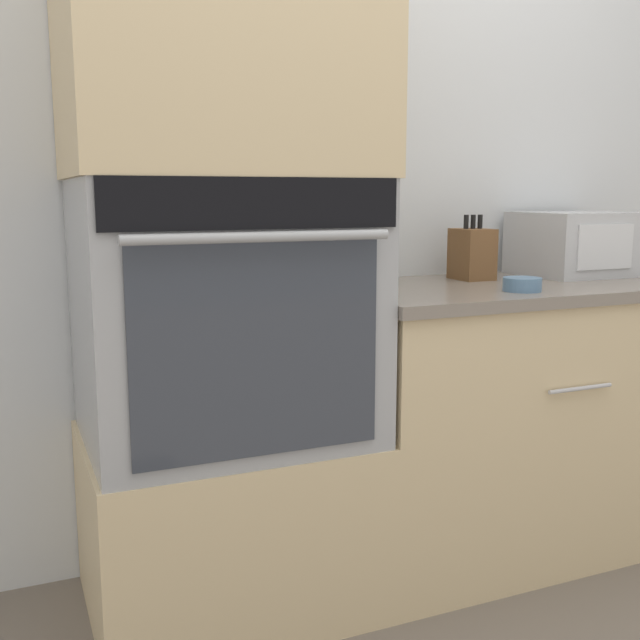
# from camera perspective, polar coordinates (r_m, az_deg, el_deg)

# --- Properties ---
(ground_plane) EXTENTS (12.00, 12.00, 0.00)m
(ground_plane) POSITION_cam_1_polar(r_m,az_deg,el_deg) (2.17, 5.90, -22.14)
(ground_plane) COLOR #6B6056
(wall_back) EXTENTS (8.00, 0.05, 2.50)m
(wall_back) POSITION_cam_1_polar(r_m,az_deg,el_deg) (2.42, -1.01, 12.16)
(wall_back) COLOR silver
(wall_back) RESTS_ON ground_plane
(oven_cabinet_base) EXTENTS (0.76, 0.60, 0.49)m
(oven_cabinet_base) POSITION_cam_1_polar(r_m,az_deg,el_deg) (2.17, -7.06, -14.81)
(oven_cabinet_base) COLOR beige
(oven_cabinet_base) RESTS_ON ground_plane
(wall_oven) EXTENTS (0.73, 0.64, 0.69)m
(wall_oven) POSITION_cam_1_polar(r_m,az_deg,el_deg) (2.00, -7.37, 0.73)
(wall_oven) COLOR #9EA0A5
(wall_oven) RESTS_ON oven_cabinet_base
(counter_unit) EXTENTS (1.16, 0.63, 0.87)m
(counter_unit) POSITION_cam_1_polar(r_m,az_deg,el_deg) (2.52, 14.21, -7.02)
(counter_unit) COLOR beige
(counter_unit) RESTS_ON ground_plane
(microwave) EXTENTS (0.37, 0.33, 0.21)m
(microwave) POSITION_cam_1_polar(r_m,az_deg,el_deg) (2.73, 18.88, 5.53)
(microwave) COLOR #B2B5BA
(microwave) RESTS_ON counter_unit
(knife_block) EXTENTS (0.11, 0.13, 0.21)m
(knife_block) POSITION_cam_1_polar(r_m,az_deg,el_deg) (2.49, 11.51, 4.97)
(knife_block) COLOR brown
(knife_block) RESTS_ON counter_unit
(bowl) EXTENTS (0.11, 0.11, 0.04)m
(bowl) POSITION_cam_1_polar(r_m,az_deg,el_deg) (2.23, 15.15, 2.64)
(bowl) COLOR #517599
(bowl) RESTS_ON counter_unit
(condiment_jar_near) EXTENTS (0.05, 0.05, 0.06)m
(condiment_jar_near) POSITION_cam_1_polar(r_m,az_deg,el_deg) (2.37, 3.59, 3.63)
(condiment_jar_near) COLOR brown
(condiment_jar_near) RESTS_ON counter_unit
(condiment_jar_mid) EXTENTS (0.04, 0.04, 0.07)m
(condiment_jar_mid) POSITION_cam_1_polar(r_m,az_deg,el_deg) (2.30, 1.76, 3.50)
(condiment_jar_mid) COLOR silver
(condiment_jar_mid) RESTS_ON counter_unit
(condiment_jar_far) EXTENTS (0.06, 0.06, 0.09)m
(condiment_jar_far) POSITION_cam_1_polar(r_m,az_deg,el_deg) (2.39, 5.23, 3.98)
(condiment_jar_far) COLOR #427047
(condiment_jar_far) RESTS_ON counter_unit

